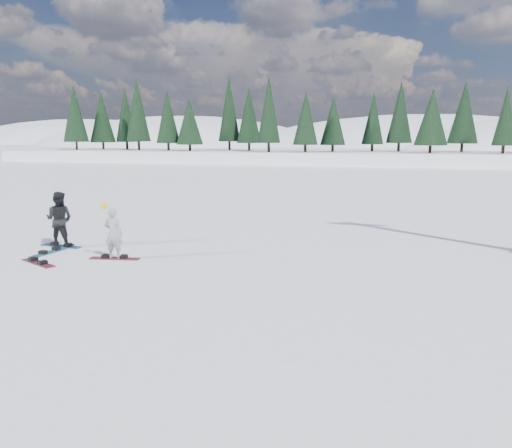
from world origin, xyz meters
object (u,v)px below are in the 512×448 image
Objects in this scene: snowboard_loose_b at (38,263)px; snowboard_loose_a at (50,252)px; snowboarder_man at (59,219)px; snowboarder_woman at (113,233)px.

snowboard_loose_b is 1.34m from snowboard_loose_a.
snowboarder_man reaches higher than snowboard_loose_a.
snowboard_loose_a is (0.22, -0.87, -0.90)m from snowboarder_man.
snowboard_loose_a is at bearing 95.44° from snowboarder_man.
snowboarder_woman is 0.92× the size of snowboarder_man.
snowboarder_woman is at bearing 54.66° from snowboard_loose_b.
snowboarder_woman is at bearing -88.48° from snowboard_loose_a.
snowboarder_man is 2.40m from snowboard_loose_b.
snowboarder_man is at bearing 135.33° from snowboard_loose_b.
snowboarder_woman is 2.52m from snowboard_loose_a.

